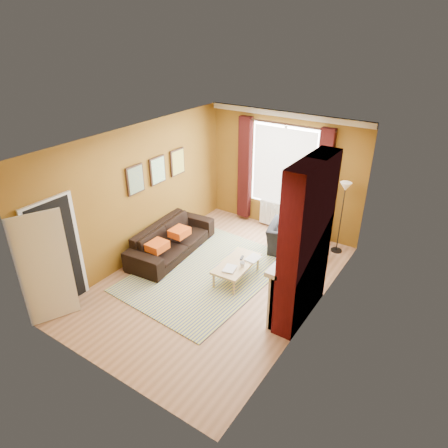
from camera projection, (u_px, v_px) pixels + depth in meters
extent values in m
plane|color=#895D3E|center=(217.00, 281.00, 7.81)|extent=(5.50, 5.50, 0.00)
cube|color=brown|center=(284.00, 173.00, 9.20)|extent=(3.80, 0.02, 2.80)
cube|color=brown|center=(95.00, 296.00, 5.13)|extent=(3.80, 0.02, 2.80)
cube|color=brown|center=(316.00, 247.00, 6.23)|extent=(0.02, 5.50, 2.80)
cube|color=brown|center=(139.00, 194.00, 8.10)|extent=(0.02, 5.50, 2.80)
cube|color=white|center=(216.00, 140.00, 6.52)|extent=(3.80, 5.50, 0.01)
cube|color=#40090C|center=(306.00, 244.00, 6.32)|extent=(0.35, 1.40, 2.80)
cube|color=silver|center=(291.00, 284.00, 6.80)|extent=(0.12, 1.30, 1.10)
cube|color=silver|center=(290.00, 256.00, 6.58)|extent=(0.22, 1.40, 0.08)
cube|color=silver|center=(274.00, 302.00, 6.40)|extent=(0.16, 0.14, 1.04)
cube|color=silver|center=(303.00, 269.00, 7.25)|extent=(0.16, 0.14, 1.04)
cube|color=black|center=(292.00, 289.00, 6.83)|extent=(0.06, 0.80, 0.90)
cube|color=black|center=(289.00, 308.00, 7.03)|extent=(0.20, 1.00, 0.06)
cube|color=silver|center=(282.00, 260.00, 6.26)|extent=(0.03, 0.12, 0.16)
cube|color=black|center=(289.00, 253.00, 6.45)|extent=(0.03, 0.10, 0.14)
cylinder|color=black|center=(295.00, 247.00, 6.64)|extent=(0.10, 0.10, 0.12)
cube|color=black|center=(297.00, 215.00, 6.20)|extent=(0.03, 0.60, 0.75)
cube|color=olive|center=(296.00, 215.00, 6.21)|extent=(0.01, 0.52, 0.66)
cube|color=silver|center=(287.00, 114.00, 8.55)|extent=(3.80, 0.08, 0.12)
cube|color=white|center=(284.00, 167.00, 9.11)|extent=(1.60, 0.04, 1.90)
cube|color=white|center=(283.00, 168.00, 9.08)|extent=(1.50, 0.02, 1.80)
cube|color=silver|center=(283.00, 167.00, 9.09)|extent=(0.06, 0.04, 1.90)
cube|color=#330C0B|center=(245.00, 169.00, 9.61)|extent=(0.30, 0.16, 2.50)
cube|color=#330C0B|center=(322.00, 185.00, 8.65)|extent=(0.30, 0.16, 2.50)
cylinder|color=black|center=(285.00, 124.00, 8.58)|extent=(2.30, 0.05, 0.05)
cube|color=silver|center=(279.00, 215.00, 9.61)|extent=(1.00, 0.10, 0.60)
cube|color=silver|center=(261.00, 212.00, 9.78)|extent=(0.04, 0.03, 0.56)
cube|color=silver|center=(265.00, 213.00, 9.73)|extent=(0.04, 0.03, 0.56)
cube|color=silver|center=(269.00, 214.00, 9.67)|extent=(0.04, 0.03, 0.56)
cube|color=silver|center=(273.00, 215.00, 9.62)|extent=(0.04, 0.03, 0.56)
cube|color=silver|center=(278.00, 216.00, 9.57)|extent=(0.04, 0.03, 0.56)
cube|color=silver|center=(282.00, 217.00, 9.51)|extent=(0.04, 0.03, 0.56)
cube|color=silver|center=(286.00, 219.00, 9.46)|extent=(0.04, 0.03, 0.56)
cube|color=silver|center=(290.00, 220.00, 9.40)|extent=(0.04, 0.03, 0.56)
cube|color=silver|center=(294.00, 221.00, 9.35)|extent=(0.04, 0.03, 0.56)
cube|color=black|center=(135.00, 180.00, 7.85)|extent=(0.04, 0.44, 0.58)
cube|color=#BCCB2F|center=(136.00, 180.00, 7.84)|extent=(0.01, 0.38, 0.52)
cube|color=black|center=(157.00, 170.00, 8.33)|extent=(0.04, 0.44, 0.58)
cube|color=#37A55C|center=(158.00, 171.00, 8.32)|extent=(0.01, 0.38, 0.52)
cube|color=black|center=(177.00, 162.00, 8.81)|extent=(0.04, 0.44, 0.58)
cube|color=#C58931|center=(178.00, 162.00, 8.80)|extent=(0.01, 0.38, 0.52)
cube|color=silver|center=(57.00, 256.00, 6.75)|extent=(0.05, 0.94, 2.06)
cube|color=black|center=(58.00, 256.00, 6.74)|extent=(0.02, 0.80, 1.98)
cube|color=silver|center=(45.00, 269.00, 6.39)|extent=(0.37, 0.74, 1.98)
imported|color=#477B36|center=(303.00, 236.00, 6.83)|extent=(0.14, 0.10, 0.27)
cube|color=#C24710|center=(157.00, 246.00, 8.00)|extent=(0.34, 0.40, 0.16)
cube|color=#C24710|center=(179.00, 232.00, 8.52)|extent=(0.34, 0.40, 0.16)
cube|color=#32408B|center=(207.00, 273.00, 8.04)|extent=(2.52, 3.37, 0.02)
imported|color=black|center=(172.00, 240.00, 8.61)|extent=(1.08, 2.31, 0.65)
imported|color=black|center=(292.00, 240.00, 8.61)|extent=(1.18, 1.09, 0.65)
cube|color=tan|center=(237.00, 264.00, 7.73)|extent=(0.60, 1.12, 0.05)
cylinder|color=tan|center=(214.00, 281.00, 7.54)|extent=(0.05, 0.05, 0.32)
cylinder|color=tan|center=(234.00, 288.00, 7.34)|extent=(0.05, 0.05, 0.32)
cylinder|color=tan|center=(239.00, 257.00, 8.29)|extent=(0.05, 0.05, 0.32)
cylinder|color=tan|center=(258.00, 263.00, 8.09)|extent=(0.05, 0.05, 0.32)
cylinder|color=#9F7C44|center=(304.00, 234.00, 9.12)|extent=(0.32, 0.32, 0.39)
cylinder|color=black|center=(336.00, 250.00, 8.81)|extent=(0.31, 0.31, 0.03)
cylinder|color=black|center=(341.00, 220.00, 8.47)|extent=(0.03, 0.03, 1.49)
cone|color=#EFE1C3|center=(346.00, 187.00, 8.12)|extent=(0.31, 0.31, 0.18)
imported|color=#999999|center=(224.00, 268.00, 7.54)|extent=(0.28, 0.33, 0.03)
imported|color=#999999|center=(248.00, 256.00, 7.90)|extent=(0.26, 0.34, 0.02)
imported|color=#999999|center=(242.00, 264.00, 7.58)|extent=(0.12, 0.12, 0.10)
cube|color=#28282B|center=(242.00, 258.00, 7.86)|extent=(0.09, 0.16, 0.02)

